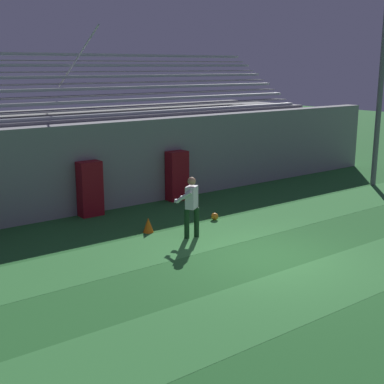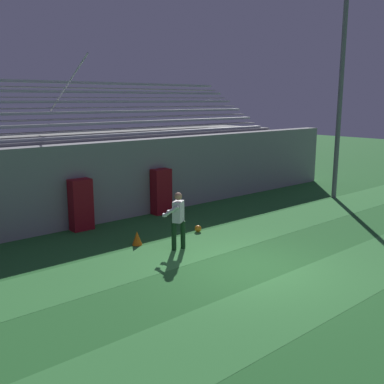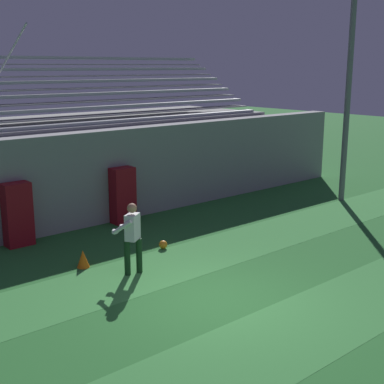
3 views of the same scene
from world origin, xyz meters
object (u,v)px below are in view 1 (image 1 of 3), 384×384
at_px(padding_pillar_gate_left, 90,189).
at_px(traffic_cone, 148,225).
at_px(goalkeeper, 191,203).
at_px(soccer_ball, 215,216).
at_px(padding_pillar_gate_right, 177,176).

xyz_separation_m(padding_pillar_gate_left, traffic_cone, (0.48, -2.53, -0.64)).
bearing_deg(goalkeeper, soccer_ball, 29.86).
height_order(padding_pillar_gate_right, soccer_ball, padding_pillar_gate_right).
relative_size(padding_pillar_gate_right, soccer_ball, 7.73).
bearing_deg(goalkeeper, padding_pillar_gate_left, 107.71).
height_order(padding_pillar_gate_left, soccer_ball, padding_pillar_gate_left).
xyz_separation_m(padding_pillar_gate_left, soccer_ball, (2.73, -2.72, -0.74)).
distance_m(padding_pillar_gate_left, padding_pillar_gate_right, 3.30).
bearing_deg(goalkeeper, traffic_cone, 121.56).
xyz_separation_m(padding_pillar_gate_right, goalkeeper, (-2.14, -3.62, 0.10)).
height_order(padding_pillar_gate_left, padding_pillar_gate_right, same).
xyz_separation_m(soccer_ball, traffic_cone, (-2.25, 0.19, 0.10)).
relative_size(soccer_ball, traffic_cone, 0.52).
xyz_separation_m(padding_pillar_gate_left, goalkeeper, (1.16, -3.62, 0.10)).
bearing_deg(padding_pillar_gate_left, soccer_ball, -44.81).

